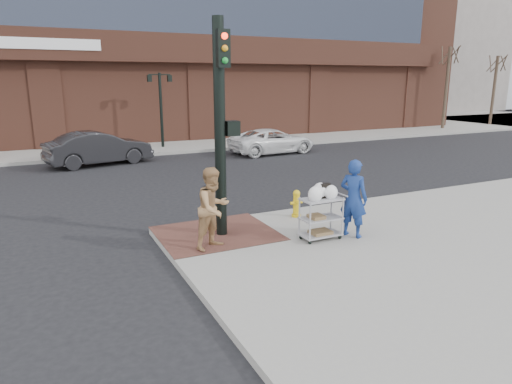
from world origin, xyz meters
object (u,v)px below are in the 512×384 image
utility_cart (321,214)px  traffic_signal_pole (221,123)px  pedestrian_tan (214,208)px  fire_hydrant (296,203)px  lamp_post (161,102)px  minivan_white (272,141)px  woman_blue (353,198)px  sedan_dark (99,148)px

utility_cart → traffic_signal_pole: bearing=146.0°
pedestrian_tan → fire_hydrant: 3.15m
lamp_post → minivan_white: (4.86, -3.87, -1.97)m
fire_hydrant → pedestrian_tan: bearing=-156.6°
minivan_white → utility_cart: utility_cart is taller
pedestrian_tan → minivan_white: bearing=32.1°
traffic_signal_pole → woman_blue: traffic_signal_pole is taller
traffic_signal_pole → fire_hydrant: 3.32m
traffic_signal_pole → pedestrian_tan: traffic_signal_pole is taller
sedan_dark → minivan_white: bearing=-105.6°
traffic_signal_pole → utility_cart: 3.13m
pedestrian_tan → sedan_dark: bearing=68.8°
traffic_signal_pole → fire_hydrant: traffic_signal_pole is taller
woman_blue → lamp_post: bearing=-26.9°
lamp_post → sedan_dark: bearing=-138.4°
sedan_dark → fire_hydrant: 11.94m
utility_cart → lamp_post: bearing=88.1°
minivan_white → fire_hydrant: size_ratio=6.17×
pedestrian_tan → utility_cart: 2.53m
pedestrian_tan → sedan_dark: 12.63m
sedan_dark → utility_cart: sedan_dark is taller
traffic_signal_pole → woman_blue: size_ratio=2.68×
woman_blue → pedestrian_tan: size_ratio=1.02×
lamp_post → pedestrian_tan: 16.33m
woman_blue → utility_cart: (-0.80, 0.15, -0.33)m
utility_cart → pedestrian_tan: bearing=167.2°
minivan_white → sedan_dark: bearing=82.5°
lamp_post → pedestrian_tan: bearing=-100.6°
lamp_post → minivan_white: 6.52m
woman_blue → fire_hydrant: woman_blue is taller
traffic_signal_pole → pedestrian_tan: 1.99m
lamp_post → traffic_signal_pole: size_ratio=0.80×
traffic_signal_pole → minivan_white: traffic_signal_pole is taller
woman_blue → sedan_dark: 13.91m
utility_cart → fire_hydrant: 1.85m
lamp_post → fire_hydrant: 14.89m
lamp_post → minivan_white: lamp_post is taller
woman_blue → pedestrian_tan: (-3.24, 0.71, -0.02)m
lamp_post → fire_hydrant: (-0.13, -14.74, -2.08)m
lamp_post → fire_hydrant: size_ratio=5.33×
woman_blue → utility_cart: bearing=51.4°
traffic_signal_pole → sedan_dark: (-1.33, 11.85, -2.07)m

